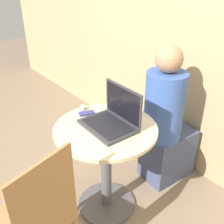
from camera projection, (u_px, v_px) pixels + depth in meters
The scene contains 8 objects.
ground_plane at pixel (107, 204), 2.09m from camera, with size 12.00×12.00×0.00m, color #7F6B56.
back_wall at pixel (200, 21), 1.96m from camera, with size 7.00×0.05×2.60m.
round_table at pixel (106, 154), 1.85m from camera, with size 0.70×0.70×0.72m.
laptop at pixel (113, 118), 1.74m from camera, with size 0.37×0.27×0.26m.
cell_phone at pixel (87, 113), 1.90m from camera, with size 0.09×0.12×0.02m.
computer_mouse at pixel (83, 107), 1.95m from camera, with size 0.06×0.04×0.04m.
chair_empty at pixel (36, 222), 1.38m from camera, with size 0.49×0.49×0.93m.
person_seated at pixel (166, 128), 2.13m from camera, with size 0.32×0.48×1.19m.
Camera 1 is at (1.18, -0.90, 1.64)m, focal length 42.00 mm.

